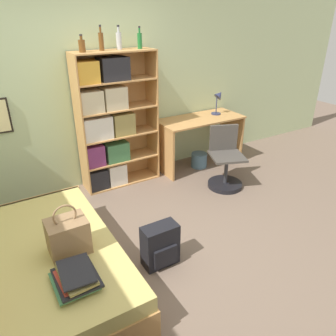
% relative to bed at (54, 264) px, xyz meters
% --- Properties ---
extents(ground_plane, '(14.00, 14.00, 0.00)m').
position_rel_bed_xyz_m(ground_plane, '(0.71, -0.02, -0.20)').
color(ground_plane, '#756051').
extents(wall_back, '(10.00, 0.09, 2.60)m').
position_rel_bed_xyz_m(wall_back, '(0.71, 1.70, 1.10)').
color(wall_back, beige).
rests_on(wall_back, ground_plane).
extents(bed, '(1.05, 1.90, 0.40)m').
position_rel_bed_xyz_m(bed, '(0.00, 0.00, 0.00)').
color(bed, tan).
rests_on(bed, ground_plane).
extents(handbag, '(0.32, 0.25, 0.45)m').
position_rel_bed_xyz_m(handbag, '(0.13, -0.15, 0.36)').
color(handbag, '#93704C').
rests_on(handbag, bed).
extents(book_stack_on_bed, '(0.32, 0.36, 0.12)m').
position_rel_bed_xyz_m(book_stack_on_bed, '(0.06, -0.53, 0.26)').
color(book_stack_on_bed, '#232328').
rests_on(book_stack_on_bed, bed).
extents(bookcase, '(1.04, 0.35, 1.78)m').
position_rel_bed_xyz_m(bookcase, '(1.15, 1.47, 0.69)').
color(bookcase, tan).
rests_on(bookcase, ground_plane).
extents(bottle_green, '(0.08, 0.08, 0.19)m').
position_rel_bed_xyz_m(bottle_green, '(0.90, 1.45, 1.65)').
color(bottle_green, brown).
rests_on(bottle_green, bookcase).
extents(bottle_brown, '(0.06, 0.06, 0.28)m').
position_rel_bed_xyz_m(bottle_brown, '(1.15, 1.49, 1.69)').
color(bottle_brown, brown).
rests_on(bottle_brown, bookcase).
extents(bottle_clear, '(0.07, 0.07, 0.28)m').
position_rel_bed_xyz_m(bottle_clear, '(1.39, 1.52, 1.69)').
color(bottle_clear, '#B7BCC1').
rests_on(bottle_clear, bookcase).
extents(bottle_blue, '(0.06, 0.06, 0.26)m').
position_rel_bed_xyz_m(bottle_blue, '(1.63, 1.45, 1.68)').
color(bottle_blue, '#1E6B2D').
rests_on(bottle_blue, bookcase).
extents(desk, '(1.30, 0.59, 0.77)m').
position_rel_bed_xyz_m(desk, '(2.55, 1.36, 0.34)').
color(desk, tan).
rests_on(desk, ground_plane).
extents(desk_lamp, '(0.19, 0.14, 0.38)m').
position_rel_bed_xyz_m(desk_lamp, '(2.91, 1.40, 0.81)').
color(desk_lamp, navy).
rests_on(desk_lamp, desk).
extents(desk_chair, '(0.56, 0.56, 0.83)m').
position_rel_bed_xyz_m(desk_chair, '(2.46, 0.63, 0.07)').
color(desk_chair, black).
rests_on(desk_chair, ground_plane).
extents(backpack, '(0.34, 0.21, 0.43)m').
position_rel_bed_xyz_m(backpack, '(0.92, -0.28, 0.01)').
color(backpack, black).
rests_on(backpack, ground_plane).
extents(waste_bin, '(0.24, 0.24, 0.22)m').
position_rel_bed_xyz_m(waste_bin, '(2.51, 1.30, -0.09)').
color(waste_bin, slate).
rests_on(waste_bin, ground_plane).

